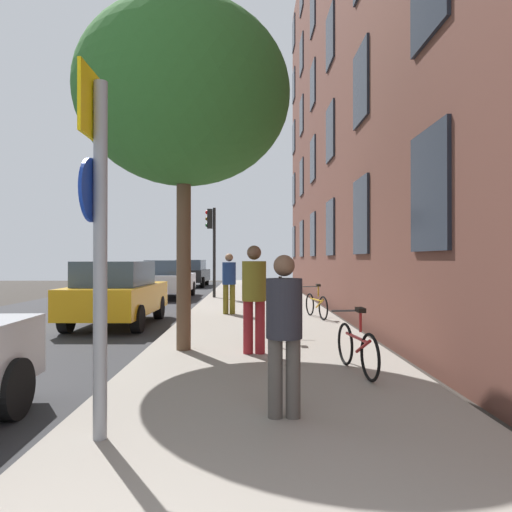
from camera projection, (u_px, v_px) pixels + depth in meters
ground_plane at (153, 310)px, 15.53m from camera, size 41.80×41.80×0.00m
road_asphalt at (89, 310)px, 15.50m from camera, size 7.00×38.00×0.01m
sidewalk at (258, 308)px, 15.58m from camera, size 4.20×38.00×0.12m
building_facade at (338, 57)px, 15.16m from camera, size 0.56×27.00×16.42m
sign_post at (98, 224)px, 4.10m from camera, size 0.16×0.60×3.22m
traffic_light at (212, 236)px, 19.13m from camera, size 0.43×0.24×3.66m
tree_near at (184, 96)px, 8.12m from camera, size 3.69×3.69×5.99m
bicycle_0 at (357, 347)px, 6.46m from camera, size 0.42×1.57×0.91m
bicycle_1 at (280, 320)px, 9.16m from camera, size 0.44×1.64×0.98m
bicycle_2 at (269, 311)px, 10.63m from camera, size 0.42×1.77×0.99m
bicycle_3 at (316, 305)px, 12.47m from camera, size 0.51×1.62×0.91m
bicycle_4 at (279, 294)px, 15.95m from camera, size 0.42×1.78×0.98m
pedestrian_0 at (284, 325)px, 4.64m from camera, size 0.45×0.45×1.61m
pedestrian_1 at (254, 292)px, 7.77m from camera, size 0.57×0.57×1.79m
pedestrian_2 at (229, 279)px, 13.36m from camera, size 0.51×0.51×1.73m
car_1 at (117, 293)px, 11.81m from camera, size 1.85×3.96×1.62m
car_2 at (169, 279)px, 20.14m from camera, size 1.89×4.28×1.62m
car_3 at (191, 273)px, 28.47m from camera, size 1.95×4.28×1.62m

